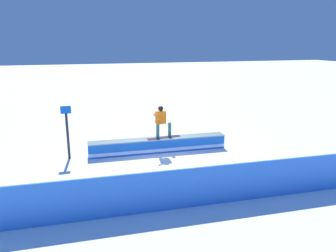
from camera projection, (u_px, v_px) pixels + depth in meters
name	position (u px, v px, depth m)	size (l,w,h in m)	color
ground_plane	(158.00, 152.00, 13.85)	(120.00, 120.00, 0.00)	white
grind_box	(158.00, 145.00, 13.78)	(5.85, 0.84, 0.60)	blue
snowboarder	(162.00, 121.00, 13.53)	(1.50, 0.52, 1.38)	#25142D
safety_fence	(205.00, 186.00, 9.15)	(12.41, 0.06, 1.17)	#377DEF
trail_marker	(67.00, 131.00, 12.78)	(0.40, 0.10, 2.13)	#262628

